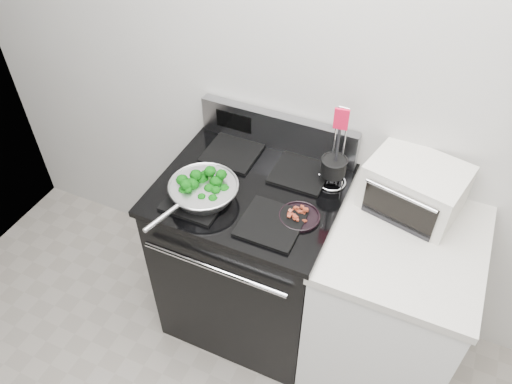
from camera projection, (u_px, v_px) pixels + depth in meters
The scene contains 8 objects.
back_wall at pixel (352, 83), 2.02m from camera, with size 4.00×0.02×2.70m, color silver.
gas_range at pixel (251, 254), 2.48m from camera, with size 0.79×0.69×1.13m.
counter at pixel (386, 306), 2.29m from camera, with size 0.62×0.68×0.92m.
skillet at pixel (203, 190), 2.07m from camera, with size 0.30×0.46×0.06m.
broccoli_pile at pixel (203, 187), 2.06m from camera, with size 0.23×0.23×0.08m, color black, non-canonical shape.
bacon_plate at pixel (299, 215), 2.01m from camera, with size 0.17×0.17×0.04m.
utensil_holder at pixel (333, 171), 2.13m from camera, with size 0.13×0.13×0.39m.
toaster_oven at pixel (414, 187), 2.04m from camera, with size 0.43×0.36×0.22m.
Camera 1 is at (0.37, -0.02, 2.42)m, focal length 35.00 mm.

